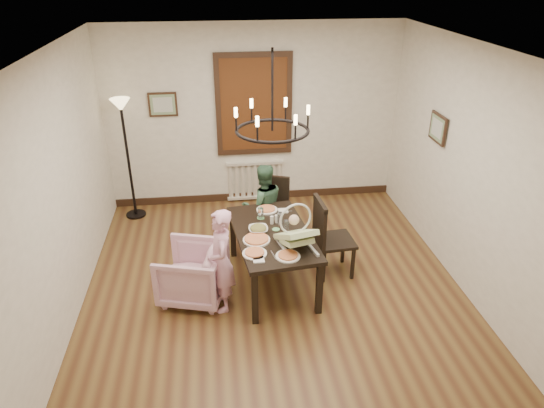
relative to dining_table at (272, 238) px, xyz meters
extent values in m
cube|color=brown|center=(0.01, -0.17, -0.62)|extent=(4.50, 5.00, 0.01)
cube|color=white|center=(0.01, -0.17, 2.18)|extent=(4.50, 5.00, 0.01)
cube|color=silver|center=(0.01, 2.33, 0.78)|extent=(4.50, 0.01, 2.80)
cube|color=silver|center=(-2.24, -0.17, 0.78)|extent=(0.01, 5.00, 2.80)
cube|color=silver|center=(2.26, -0.17, 0.78)|extent=(0.01, 5.00, 2.80)
cube|color=black|center=(0.00, 0.00, 0.06)|extent=(1.02, 1.60, 0.05)
cube|color=black|center=(-0.28, -0.73, -0.29)|extent=(0.07, 0.07, 0.66)
cube|color=black|center=(-0.44, 0.65, -0.29)|extent=(0.07, 0.07, 0.66)
cube|color=black|center=(0.44, -0.65, -0.29)|extent=(0.07, 0.07, 0.66)
cube|color=black|center=(0.28, 0.73, -0.29)|extent=(0.07, 0.07, 0.66)
imported|color=#E3AEC1|center=(-0.96, -0.18, -0.29)|extent=(0.90, 0.88, 0.66)
imported|color=#E19FBC|center=(-0.62, -0.40, -0.11)|extent=(0.27, 0.39, 1.02)
imported|color=#355A40|center=(-0.01, 0.89, -0.13)|extent=(0.54, 0.45, 0.99)
imported|color=white|center=(-0.16, 0.03, 0.12)|extent=(0.28, 0.28, 0.07)
cylinder|color=tan|center=(-0.20, -0.18, 0.10)|extent=(0.31, 0.31, 0.04)
cylinder|color=silver|center=(0.17, 0.02, 0.15)|extent=(0.06, 0.06, 0.13)
cube|color=#5F2B13|center=(0.01, 2.29, 0.98)|extent=(1.00, 0.03, 1.40)
cube|color=black|center=(-1.34, 2.30, 1.03)|extent=(0.42, 0.03, 0.36)
cube|color=black|center=(2.22, 0.73, 1.03)|extent=(0.03, 0.42, 0.36)
torus|color=black|center=(0.00, 0.00, 1.33)|extent=(0.80, 0.80, 0.04)
camera|label=1|loc=(-0.61, -4.89, 2.96)|focal=32.00mm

